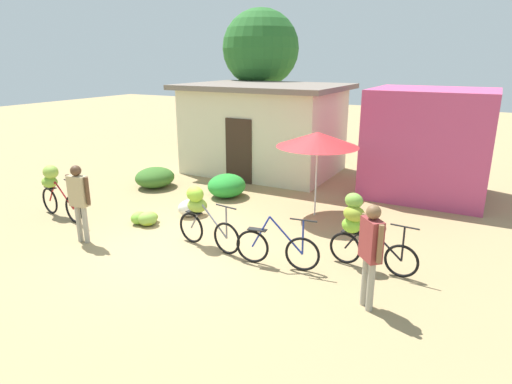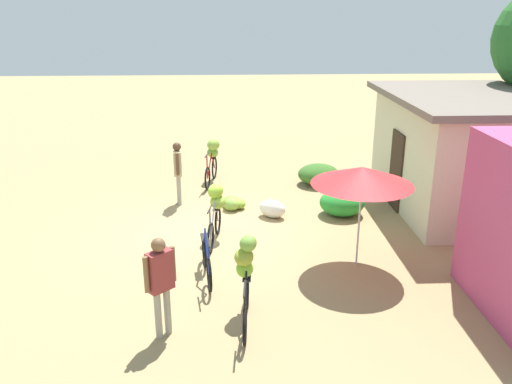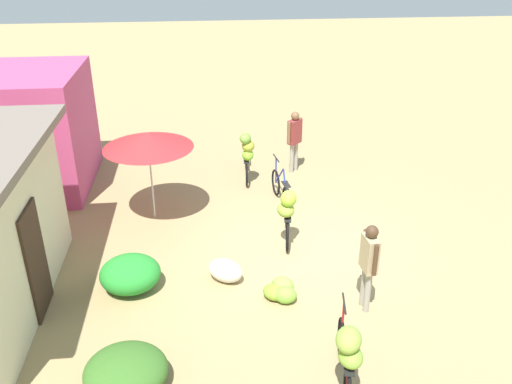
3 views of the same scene
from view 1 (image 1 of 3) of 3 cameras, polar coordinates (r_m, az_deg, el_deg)
ground_plane at (r=9.34m, az=-9.27°, el=-7.00°), size 60.00×60.00×0.00m
building_low at (r=15.06m, az=1.06°, el=8.27°), size 5.23×3.90×2.94m
shop_pink at (r=13.25m, az=21.43°, el=5.89°), size 3.20×2.80×2.97m
tree_behind_building at (r=17.95m, az=0.63°, el=17.94°), size 2.97×2.97×5.60m
hedge_bush_front_left at (r=13.67m, az=-12.94°, el=1.85°), size 1.13×1.23×0.60m
hedge_bush_front_right at (r=12.39m, az=-3.81°, el=0.82°), size 1.04×1.12×0.65m
market_umbrella at (r=10.63m, az=7.97°, el=6.75°), size 1.98×1.98×2.08m
bicycle_leftmost at (r=11.81m, az=-24.64°, el=0.74°), size 1.72×0.49×1.27m
bicycle_near_pile at (r=9.09m, az=-7.18°, el=-2.43°), size 1.62×0.46×1.27m
bicycle_center_loaded at (r=8.26m, az=2.74°, el=-7.32°), size 1.63×0.28×1.00m
bicycle_by_shop at (r=8.30m, az=13.19°, el=-4.26°), size 1.67×0.45×1.41m
banana_pile_on_ground at (r=10.68m, az=-14.08°, el=-3.35°), size 0.75×0.75×0.33m
produce_sack at (r=11.00m, az=-8.30°, el=-1.99°), size 0.76×0.83×0.44m
person_vendor at (r=9.82m, az=-21.93°, el=-0.47°), size 0.58×0.23×1.67m
person_bystander at (r=6.90m, az=14.62°, el=-6.78°), size 0.42×0.45×1.70m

